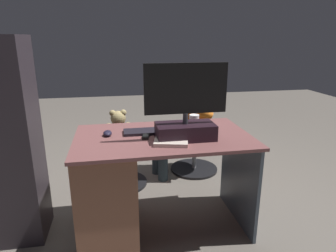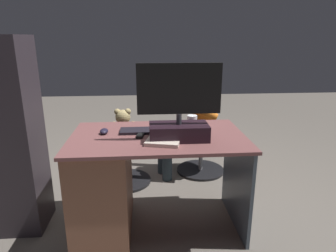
{
  "view_description": "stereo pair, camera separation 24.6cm",
  "coord_description": "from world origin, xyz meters",
  "px_view_note": "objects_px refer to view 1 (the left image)",
  "views": [
    {
      "loc": [
        0.33,
        2.39,
        1.42
      ],
      "look_at": [
        -0.1,
        0.07,
        0.71
      ],
      "focal_mm": 31.76,
      "sensor_mm": 36.0,
      "label": 1
    },
    {
      "loc": [
        0.08,
        2.42,
        1.42
      ],
      "look_at": [
        -0.1,
        0.07,
        0.71
      ],
      "focal_mm": 31.76,
      "sensor_mm": 36.0,
      "label": 2
    }
  ],
  "objects_px": {
    "monitor": "(185,116)",
    "tv_remote": "(146,135)",
    "computer_mouse": "(108,133)",
    "teddy_bear": "(119,129)",
    "visitor_chair": "(194,149)",
    "desk": "(120,183)",
    "office_chair_teddy": "(120,162)",
    "keyboard": "(152,131)",
    "person": "(187,114)",
    "cup": "(194,121)"
  },
  "relations": [
    {
      "from": "tv_remote",
      "to": "person",
      "type": "height_order",
      "value": "person"
    },
    {
      "from": "keyboard",
      "to": "person",
      "type": "height_order",
      "value": "person"
    },
    {
      "from": "tv_remote",
      "to": "teddy_bear",
      "type": "relative_size",
      "value": 0.45
    },
    {
      "from": "office_chair_teddy",
      "to": "person",
      "type": "distance_m",
      "value": 0.84
    },
    {
      "from": "computer_mouse",
      "to": "tv_remote",
      "type": "height_order",
      "value": "computer_mouse"
    },
    {
      "from": "tv_remote",
      "to": "person",
      "type": "distance_m",
      "value": 1.06
    },
    {
      "from": "office_chair_teddy",
      "to": "visitor_chair",
      "type": "relative_size",
      "value": 1.0
    },
    {
      "from": "cup",
      "to": "desk",
      "type": "bearing_deg",
      "value": 14.27
    },
    {
      "from": "teddy_bear",
      "to": "computer_mouse",
      "type": "bearing_deg",
      "value": 82.91
    },
    {
      "from": "office_chair_teddy",
      "to": "tv_remote",
      "type": "bearing_deg",
      "value": 103.64
    },
    {
      "from": "monitor",
      "to": "cup",
      "type": "relative_size",
      "value": 5.52
    },
    {
      "from": "keyboard",
      "to": "person",
      "type": "xyz_separation_m",
      "value": [
        -0.47,
        -0.83,
        -0.11
      ]
    },
    {
      "from": "monitor",
      "to": "tv_remote",
      "type": "height_order",
      "value": "monitor"
    },
    {
      "from": "keyboard",
      "to": "computer_mouse",
      "type": "relative_size",
      "value": 4.38
    },
    {
      "from": "office_chair_teddy",
      "to": "teddy_bear",
      "type": "bearing_deg",
      "value": -90.0
    },
    {
      "from": "monitor",
      "to": "visitor_chair",
      "type": "height_order",
      "value": "monitor"
    },
    {
      "from": "monitor",
      "to": "person",
      "type": "relative_size",
      "value": 0.5
    },
    {
      "from": "office_chair_teddy",
      "to": "visitor_chair",
      "type": "bearing_deg",
      "value": -166.92
    },
    {
      "from": "cup",
      "to": "person",
      "type": "xyz_separation_m",
      "value": [
        -0.14,
        -0.76,
        -0.15
      ]
    },
    {
      "from": "monitor",
      "to": "tv_remote",
      "type": "distance_m",
      "value": 0.32
    },
    {
      "from": "desk",
      "to": "teddy_bear",
      "type": "bearing_deg",
      "value": -91.56
    },
    {
      "from": "monitor",
      "to": "keyboard",
      "type": "relative_size",
      "value": 1.33
    },
    {
      "from": "computer_mouse",
      "to": "office_chair_teddy",
      "type": "relative_size",
      "value": 0.19
    },
    {
      "from": "keyboard",
      "to": "teddy_bear",
      "type": "distance_m",
      "value": 0.74
    },
    {
      "from": "desk",
      "to": "visitor_chair",
      "type": "height_order",
      "value": "desk"
    },
    {
      "from": "desk",
      "to": "teddy_bear",
      "type": "relative_size",
      "value": 3.7
    },
    {
      "from": "office_chair_teddy",
      "to": "teddy_bear",
      "type": "xyz_separation_m",
      "value": [
        0.0,
        -0.01,
        0.34
      ]
    },
    {
      "from": "cup",
      "to": "visitor_chair",
      "type": "bearing_deg",
      "value": -106.48
    },
    {
      "from": "cup",
      "to": "person",
      "type": "distance_m",
      "value": 0.79
    },
    {
      "from": "office_chair_teddy",
      "to": "computer_mouse",
      "type": "bearing_deg",
      "value": 82.78
    },
    {
      "from": "person",
      "to": "computer_mouse",
      "type": "bearing_deg",
      "value": 46.68
    },
    {
      "from": "keyboard",
      "to": "tv_remote",
      "type": "height_order",
      "value": "keyboard"
    },
    {
      "from": "monitor",
      "to": "person",
      "type": "distance_m",
      "value": 1.08
    },
    {
      "from": "cup",
      "to": "visitor_chair",
      "type": "distance_m",
      "value": 0.99
    },
    {
      "from": "desk",
      "to": "monitor",
      "type": "distance_m",
      "value": 0.69
    },
    {
      "from": "tv_remote",
      "to": "office_chair_teddy",
      "type": "bearing_deg",
      "value": -65.0
    },
    {
      "from": "computer_mouse",
      "to": "office_chair_teddy",
      "type": "bearing_deg",
      "value": -97.22
    },
    {
      "from": "monitor",
      "to": "cup",
      "type": "xyz_separation_m",
      "value": [
        -0.13,
        -0.25,
        -0.11
      ]
    },
    {
      "from": "monitor",
      "to": "computer_mouse",
      "type": "distance_m",
      "value": 0.57
    },
    {
      "from": "teddy_bear",
      "to": "visitor_chair",
      "type": "distance_m",
      "value": 0.89
    },
    {
      "from": "keyboard",
      "to": "visitor_chair",
      "type": "distance_m",
      "value": 1.14
    },
    {
      "from": "tv_remote",
      "to": "person",
      "type": "xyz_separation_m",
      "value": [
        -0.53,
        -0.91,
        -0.11
      ]
    },
    {
      "from": "desk",
      "to": "keyboard",
      "type": "distance_m",
      "value": 0.45
    },
    {
      "from": "office_chair_teddy",
      "to": "monitor",
      "type": "bearing_deg",
      "value": 117.59
    },
    {
      "from": "desk",
      "to": "office_chair_teddy",
      "type": "bearing_deg",
      "value": -91.58
    },
    {
      "from": "tv_remote",
      "to": "visitor_chair",
      "type": "relative_size",
      "value": 0.29
    },
    {
      "from": "computer_mouse",
      "to": "tv_remote",
      "type": "xyz_separation_m",
      "value": [
        -0.27,
        0.07,
        -0.01
      ]
    },
    {
      "from": "monitor",
      "to": "keyboard",
      "type": "height_order",
      "value": "monitor"
    },
    {
      "from": "teddy_bear",
      "to": "office_chair_teddy",
      "type": "bearing_deg",
      "value": 90.0
    },
    {
      "from": "computer_mouse",
      "to": "teddy_bear",
      "type": "xyz_separation_m",
      "value": [
        -0.09,
        -0.69,
        -0.18
      ]
    }
  ]
}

